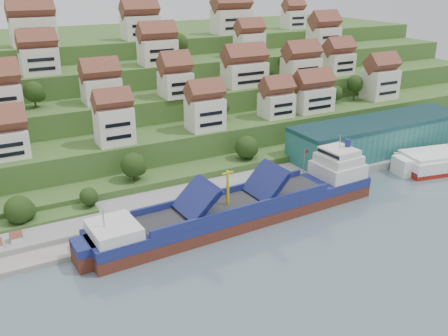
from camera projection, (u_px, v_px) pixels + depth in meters
ground at (267, 215)px, 118.17m from camera, size 300.00×300.00×0.00m
quay at (298, 175)px, 138.90m from camera, size 180.00×14.00×2.20m
hillside at (126, 88)px, 198.91m from camera, size 260.00×128.00×31.00m
hillside_village at (178, 71)px, 159.79m from camera, size 158.11×63.58×29.20m
hillside_trees at (165, 115)px, 143.07m from camera, size 144.34×62.36×31.94m
warehouse at (380, 135)px, 152.49m from camera, size 60.00×15.00×10.00m
flagpole at (304, 162)px, 131.85m from camera, size 1.28×0.16×8.00m
cargo_ship at (248, 207)px, 115.45m from camera, size 71.77×14.30×15.74m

